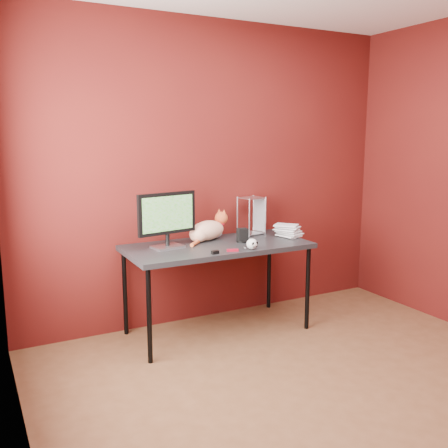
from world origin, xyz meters
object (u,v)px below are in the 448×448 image
cat (208,230)px  skull_mug (252,244)px  monitor (167,217)px  speaker (242,236)px  book_stack (285,169)px  desk (217,250)px

cat → skull_mug: cat is taller
monitor → speaker: 0.67m
monitor → book_stack: (1.04, -0.09, 0.35)m
cat → skull_mug: bearing=-93.6°
desk → skull_mug: skull_mug is taller
skull_mug → speaker: 0.28m
desk → cat: bearing=89.1°
desk → skull_mug: size_ratio=16.99×
desk → monitor: bearing=171.1°
cat → desk: bearing=-112.3°
desk → cat: cat is taller
cat → skull_mug: (0.15, -0.48, -0.04)m
skull_mug → book_stack: book_stack is taller
book_stack → monitor: bearing=175.2°
cat → book_stack: bearing=-40.0°
cat → book_stack: (0.63, -0.21, 0.51)m
monitor → cat: 0.46m
desk → monitor: size_ratio=2.96×
speaker → book_stack: bearing=7.4°
monitor → skull_mug: (0.57, -0.35, -0.20)m
book_stack → skull_mug: bearing=-150.6°
speaker → book_stack: (0.41, -0.01, 0.54)m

